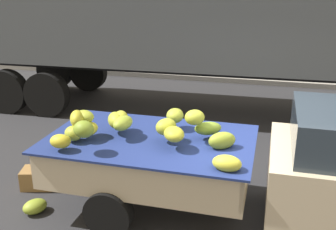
{
  "coord_description": "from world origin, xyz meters",
  "views": [
    {
      "loc": [
        0.04,
        -4.98,
        3.19
      ],
      "look_at": [
        -1.28,
        0.12,
        1.36
      ],
      "focal_mm": 42.46,
      "sensor_mm": 36.0,
      "label": 1
    }
  ],
  "objects": [
    {
      "name": "semi_trailer",
      "position": [
        -1.58,
        4.42,
        2.54
      ],
      "size": [
        12.05,
        2.86,
        3.95
      ],
      "rotation": [
        0.0,
        0.0,
        0.02
      ],
      "color": "#4C5156",
      "rests_on": "ground"
    },
    {
      "name": "fallen_banana_bunch_near_tailgate",
      "position": [
        -3.04,
        -0.69,
        0.1
      ],
      "size": [
        0.42,
        0.44,
        0.19
      ],
      "primitive_type": "ellipsoid",
      "rotation": [
        0.0,
        0.0,
        4.16
      ],
      "color": "olive",
      "rests_on": "ground"
    },
    {
      "name": "produce_crate",
      "position": [
        -3.39,
        -0.01,
        0.16
      ],
      "size": [
        0.6,
        0.49,
        0.31
      ],
      "primitive_type": "cube",
      "rotation": [
        0.0,
        0.0,
        0.27
      ],
      "color": "olive",
      "rests_on": "ground"
    },
    {
      "name": "curb_strip",
      "position": [
        0.0,
        7.79,
        0.08
      ],
      "size": [
        80.0,
        0.8,
        0.16
      ],
      "primitive_type": "cube",
      "color": "gray",
      "rests_on": "ground"
    },
    {
      "name": "ground",
      "position": [
        0.0,
        0.0,
        0.0
      ],
      "size": [
        220.0,
        220.0,
        0.0
      ],
      "primitive_type": "plane",
      "color": "#28282B"
    },
    {
      "name": "pickup_truck",
      "position": [
        0.48,
        -0.13,
        0.89
      ],
      "size": [
        5.06,
        1.83,
        1.7
      ],
      "rotation": [
        0.0,
        0.0,
        -0.01
      ],
      "color": "#CCB793",
      "rests_on": "ground"
    }
  ]
}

